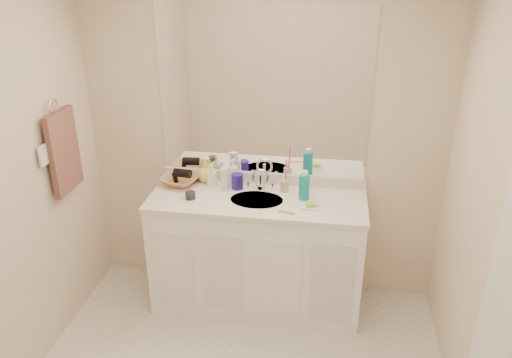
% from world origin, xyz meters
% --- Properties ---
extents(wall_back, '(2.60, 0.02, 2.40)m').
position_xyz_m(wall_back, '(0.00, 1.30, 1.20)').
color(wall_back, beige).
rests_on(wall_back, floor).
extents(wall_right, '(0.02, 2.60, 2.40)m').
position_xyz_m(wall_right, '(1.30, 0.00, 1.20)').
color(wall_right, beige).
rests_on(wall_right, floor).
extents(vanity_cabinet, '(1.50, 0.55, 0.85)m').
position_xyz_m(vanity_cabinet, '(0.00, 1.02, 0.42)').
color(vanity_cabinet, white).
rests_on(vanity_cabinet, floor).
extents(countertop, '(1.52, 0.57, 0.03)m').
position_xyz_m(countertop, '(0.00, 1.02, 0.86)').
color(countertop, white).
rests_on(countertop, vanity_cabinet).
extents(backsplash, '(1.52, 0.03, 0.08)m').
position_xyz_m(backsplash, '(0.00, 1.29, 0.92)').
color(backsplash, silver).
rests_on(backsplash, countertop).
extents(sink_basin, '(0.37, 0.37, 0.02)m').
position_xyz_m(sink_basin, '(0.00, 1.00, 0.87)').
color(sink_basin, beige).
rests_on(sink_basin, countertop).
extents(faucet, '(0.02, 0.02, 0.11)m').
position_xyz_m(faucet, '(0.00, 1.18, 0.94)').
color(faucet, silver).
rests_on(faucet, countertop).
extents(mirror, '(1.48, 0.01, 1.20)m').
position_xyz_m(mirror, '(0.00, 1.29, 1.56)').
color(mirror, white).
rests_on(mirror, wall_back).
extents(blue_mug, '(0.10, 0.10, 0.11)m').
position_xyz_m(blue_mug, '(-0.17, 1.16, 0.94)').
color(blue_mug, navy).
rests_on(blue_mug, countertop).
extents(tan_cup, '(0.07, 0.07, 0.08)m').
position_xyz_m(tan_cup, '(0.18, 1.17, 0.92)').
color(tan_cup, tan).
rests_on(tan_cup, countertop).
extents(toothbrush, '(0.02, 0.04, 0.21)m').
position_xyz_m(toothbrush, '(0.19, 1.17, 1.03)').
color(toothbrush, '#E63C7B').
rests_on(toothbrush, tan_cup).
extents(mouthwash_bottle, '(0.10, 0.10, 0.18)m').
position_xyz_m(mouthwash_bottle, '(0.32, 1.07, 0.97)').
color(mouthwash_bottle, '#0C8C9B').
rests_on(mouthwash_bottle, countertop).
extents(soap_dish, '(0.11, 0.09, 0.01)m').
position_xyz_m(soap_dish, '(0.38, 0.94, 0.89)').
color(soap_dish, white).
rests_on(soap_dish, countertop).
extents(green_soap, '(0.08, 0.07, 0.02)m').
position_xyz_m(green_soap, '(0.38, 0.94, 0.90)').
color(green_soap, '#9AC931').
rests_on(green_soap, soap_dish).
extents(orange_comb, '(0.11, 0.06, 0.00)m').
position_xyz_m(orange_comb, '(0.23, 0.84, 0.88)').
color(orange_comb, orange).
rests_on(orange_comb, countertop).
extents(dark_jar, '(0.07, 0.07, 0.05)m').
position_xyz_m(dark_jar, '(-0.46, 0.95, 0.90)').
color(dark_jar, black).
rests_on(dark_jar, countertop).
extents(extra_white_bottle, '(0.07, 0.07, 0.17)m').
position_xyz_m(extra_white_bottle, '(-0.25, 1.13, 0.96)').
color(extra_white_bottle, white).
rests_on(extra_white_bottle, countertop).
extents(soap_bottle_white, '(0.10, 0.10, 0.20)m').
position_xyz_m(soap_bottle_white, '(-0.21, 1.22, 0.98)').
color(soap_bottle_white, white).
rests_on(soap_bottle_white, countertop).
extents(soap_bottle_cream, '(0.09, 0.09, 0.16)m').
position_xyz_m(soap_bottle_cream, '(-0.37, 1.20, 0.96)').
color(soap_bottle_cream, beige).
rests_on(soap_bottle_cream, countertop).
extents(soap_bottle_yellow, '(0.15, 0.15, 0.15)m').
position_xyz_m(soap_bottle_yellow, '(-0.42, 1.25, 0.96)').
color(soap_bottle_yellow, '#EFDE5D').
rests_on(soap_bottle_yellow, countertop).
extents(wicker_basket, '(0.32, 0.32, 0.07)m').
position_xyz_m(wicker_basket, '(-0.60, 1.17, 0.91)').
color(wicker_basket, '#B77649').
rests_on(wicker_basket, countertop).
extents(hair_dryer, '(0.13, 0.08, 0.06)m').
position_xyz_m(hair_dryer, '(-0.58, 1.17, 0.97)').
color(hair_dryer, black).
rests_on(hair_dryer, wicker_basket).
extents(towel_ring, '(0.01, 0.11, 0.11)m').
position_xyz_m(towel_ring, '(-1.27, 0.77, 1.55)').
color(towel_ring, silver).
rests_on(towel_ring, wall_left).
extents(hand_towel, '(0.04, 0.32, 0.55)m').
position_xyz_m(hand_towel, '(-1.25, 0.77, 1.25)').
color(hand_towel, '#53322C').
rests_on(hand_towel, towel_ring).
extents(switch_plate, '(0.01, 0.08, 0.13)m').
position_xyz_m(switch_plate, '(-1.27, 0.57, 1.30)').
color(switch_plate, white).
rests_on(switch_plate, wall_left).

